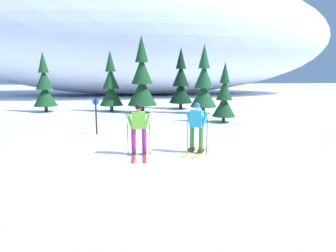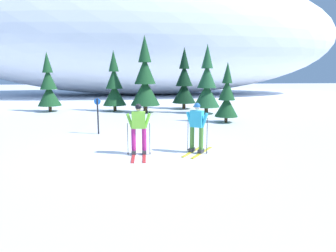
{
  "view_description": "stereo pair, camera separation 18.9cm",
  "coord_description": "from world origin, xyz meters",
  "px_view_note": "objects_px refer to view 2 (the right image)",
  "views": [
    {
      "loc": [
        -0.27,
        -10.35,
        2.71
      ],
      "look_at": [
        0.97,
        -0.67,
        0.95
      ],
      "focal_mm": 32.0,
      "sensor_mm": 36.0,
      "label": 1
    },
    {
      "loc": [
        -0.09,
        -10.38,
        2.71
      ],
      "look_at": [
        0.97,
        -0.67,
        0.95
      ],
      "focal_mm": 32.0,
      "sensor_mm": 36.0,
      "label": 2
    }
  ],
  "objects_px": {
    "skier_cyan_jacket": "(197,127)",
    "trail_marker_post": "(98,114)",
    "pine_tree_far_left": "(49,87)",
    "pine_tree_far_right": "(227,98)",
    "pine_tree_right": "(207,85)",
    "pine_tree_center_left": "(145,81)",
    "skier_lime_jacket": "(139,128)",
    "pine_tree_center_right": "(184,83)",
    "pine_tree_left": "(114,86)"
  },
  "relations": [
    {
      "from": "pine_tree_left",
      "to": "trail_marker_post",
      "type": "xyz_separation_m",
      "value": [
        -0.21,
        -7.97,
        -0.87
      ]
    },
    {
      "from": "pine_tree_center_left",
      "to": "pine_tree_center_right",
      "type": "relative_size",
      "value": 1.14
    },
    {
      "from": "pine_tree_right",
      "to": "pine_tree_left",
      "type": "bearing_deg",
      "value": 162.16
    },
    {
      "from": "pine_tree_center_right",
      "to": "skier_lime_jacket",
      "type": "bearing_deg",
      "value": -105.9
    },
    {
      "from": "pine_tree_far_left",
      "to": "pine_tree_left",
      "type": "bearing_deg",
      "value": -3.6
    },
    {
      "from": "pine_tree_far_right",
      "to": "pine_tree_center_right",
      "type": "bearing_deg",
      "value": 101.52
    },
    {
      "from": "pine_tree_center_right",
      "to": "skier_cyan_jacket",
      "type": "bearing_deg",
      "value": -97.28
    },
    {
      "from": "skier_cyan_jacket",
      "to": "trail_marker_post",
      "type": "xyz_separation_m",
      "value": [
        -3.69,
        3.59,
        -0.0
      ]
    },
    {
      "from": "pine_tree_center_right",
      "to": "trail_marker_post",
      "type": "xyz_separation_m",
      "value": [
        -5.27,
        -8.78,
        -0.99
      ]
    },
    {
      "from": "pine_tree_center_left",
      "to": "pine_tree_right",
      "type": "height_order",
      "value": "pine_tree_center_left"
    },
    {
      "from": "skier_cyan_jacket",
      "to": "pine_tree_far_left",
      "type": "xyz_separation_m",
      "value": [
        -7.97,
        11.84,
        0.82
      ]
    },
    {
      "from": "skier_cyan_jacket",
      "to": "pine_tree_right",
      "type": "distance_m",
      "value": 10.0
    },
    {
      "from": "pine_tree_left",
      "to": "pine_tree_center_left",
      "type": "bearing_deg",
      "value": -25.2
    },
    {
      "from": "pine_tree_center_right",
      "to": "pine_tree_far_right",
      "type": "height_order",
      "value": "pine_tree_center_right"
    },
    {
      "from": "skier_lime_jacket",
      "to": "pine_tree_right",
      "type": "distance_m",
      "value": 10.68
    },
    {
      "from": "skier_cyan_jacket",
      "to": "trail_marker_post",
      "type": "height_order",
      "value": "skier_cyan_jacket"
    },
    {
      "from": "pine_tree_left",
      "to": "pine_tree_center_left",
      "type": "height_order",
      "value": "pine_tree_center_left"
    },
    {
      "from": "skier_cyan_jacket",
      "to": "pine_tree_left",
      "type": "xyz_separation_m",
      "value": [
        -3.48,
        11.56,
        0.86
      ]
    },
    {
      "from": "skier_cyan_jacket",
      "to": "pine_tree_center_left",
      "type": "distance_m",
      "value": 10.73
    },
    {
      "from": "pine_tree_far_left",
      "to": "pine_tree_left",
      "type": "height_order",
      "value": "pine_tree_left"
    },
    {
      "from": "pine_tree_center_right",
      "to": "pine_tree_far_right",
      "type": "relative_size",
      "value": 1.39
    },
    {
      "from": "skier_cyan_jacket",
      "to": "trail_marker_post",
      "type": "bearing_deg",
      "value": 135.76
    },
    {
      "from": "pine_tree_center_left",
      "to": "trail_marker_post",
      "type": "height_order",
      "value": "pine_tree_center_left"
    },
    {
      "from": "skier_cyan_jacket",
      "to": "pine_tree_center_right",
      "type": "distance_m",
      "value": 12.52
    },
    {
      "from": "pine_tree_left",
      "to": "pine_tree_far_right",
      "type": "xyz_separation_m",
      "value": [
        6.36,
        -5.54,
        -0.4
      ]
    },
    {
      "from": "pine_tree_far_left",
      "to": "pine_tree_right",
      "type": "xyz_separation_m",
      "value": [
        10.59,
        -2.25,
        0.17
      ]
    },
    {
      "from": "pine_tree_center_left",
      "to": "pine_tree_far_right",
      "type": "height_order",
      "value": "pine_tree_center_left"
    },
    {
      "from": "pine_tree_left",
      "to": "pine_tree_center_left",
      "type": "xyz_separation_m",
      "value": [
        2.11,
        -0.99,
        0.39
      ]
    },
    {
      "from": "pine_tree_far_left",
      "to": "pine_tree_center_left",
      "type": "xyz_separation_m",
      "value": [
        6.6,
        -1.28,
        0.43
      ]
    },
    {
      "from": "pine_tree_far_left",
      "to": "pine_tree_left",
      "type": "relative_size",
      "value": 0.97
    },
    {
      "from": "pine_tree_left",
      "to": "pine_tree_right",
      "type": "height_order",
      "value": "pine_tree_right"
    },
    {
      "from": "skier_cyan_jacket",
      "to": "pine_tree_center_left",
      "type": "bearing_deg",
      "value": 97.36
    },
    {
      "from": "pine_tree_right",
      "to": "trail_marker_post",
      "type": "height_order",
      "value": "pine_tree_right"
    },
    {
      "from": "pine_tree_center_left",
      "to": "trail_marker_post",
      "type": "bearing_deg",
      "value": -108.45
    },
    {
      "from": "pine_tree_center_right",
      "to": "trail_marker_post",
      "type": "bearing_deg",
      "value": -120.97
    },
    {
      "from": "skier_lime_jacket",
      "to": "pine_tree_far_left",
      "type": "distance_m",
      "value": 13.31
    },
    {
      "from": "pine_tree_far_right",
      "to": "trail_marker_post",
      "type": "relative_size",
      "value": 2.06
    },
    {
      "from": "pine_tree_center_left",
      "to": "pine_tree_right",
      "type": "relative_size",
      "value": 1.14
    },
    {
      "from": "pine_tree_far_left",
      "to": "pine_tree_far_right",
      "type": "relative_size",
      "value": 1.26
    },
    {
      "from": "skier_lime_jacket",
      "to": "pine_tree_right",
      "type": "bearing_deg",
      "value": 64.54
    },
    {
      "from": "skier_cyan_jacket",
      "to": "pine_tree_far_right",
      "type": "relative_size",
      "value": 0.53
    },
    {
      "from": "skier_cyan_jacket",
      "to": "pine_tree_center_right",
      "type": "xyz_separation_m",
      "value": [
        1.58,
        12.38,
        0.99
      ]
    },
    {
      "from": "pine_tree_left",
      "to": "skier_lime_jacket",
      "type": "bearing_deg",
      "value": -82.44
    },
    {
      "from": "skier_lime_jacket",
      "to": "pine_tree_far_left",
      "type": "bearing_deg",
      "value": 116.96
    },
    {
      "from": "skier_lime_jacket",
      "to": "pine_tree_center_left",
      "type": "distance_m",
      "value": 10.66
    },
    {
      "from": "skier_lime_jacket",
      "to": "pine_tree_center_right",
      "type": "distance_m",
      "value": 12.91
    },
    {
      "from": "pine_tree_center_left",
      "to": "pine_tree_center_right",
      "type": "xyz_separation_m",
      "value": [
        2.95,
        1.81,
        -0.26
      ]
    },
    {
      "from": "pine_tree_far_left",
      "to": "skier_cyan_jacket",
      "type": "bearing_deg",
      "value": -56.06
    },
    {
      "from": "pine_tree_center_right",
      "to": "pine_tree_center_left",
      "type": "bearing_deg",
      "value": -148.39
    },
    {
      "from": "skier_lime_jacket",
      "to": "pine_tree_center_left",
      "type": "bearing_deg",
      "value": 86.86
    }
  ]
}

